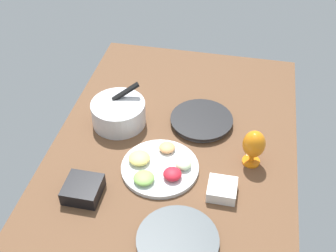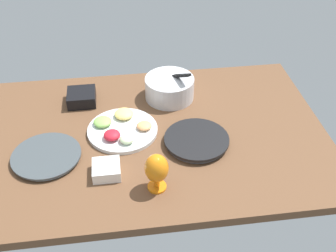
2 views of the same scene
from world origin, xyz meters
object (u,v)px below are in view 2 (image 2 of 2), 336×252
dinner_plate_left (46,156)px  dinner_plate_right (196,141)px  square_bowl_white (106,169)px  hurricane_glass_orange (156,169)px  fruit_platter (122,129)px  mixing_bowl (170,87)px  square_bowl_black (82,97)px

dinner_plate_left → dinner_plate_right: size_ratio=1.02×
square_bowl_white → hurricane_glass_orange: bearing=-27.8°
fruit_platter → hurricane_glass_orange: 38.94cm
mixing_bowl → square_bowl_white: mixing_bowl is taller
dinner_plate_right → mixing_bowl: bearing=100.4°
dinner_plate_left → hurricane_glass_orange: 50.01cm
hurricane_glass_orange → square_bowl_black: size_ratio=1.21×
dinner_plate_right → hurricane_glass_orange: bearing=-130.5°
mixing_bowl → fruit_platter: size_ratio=0.77×
dinner_plate_right → hurricane_glass_orange: 32.11cm
mixing_bowl → square_bowl_black: mixing_bowl is taller
hurricane_glass_orange → square_bowl_black: hurricane_glass_orange is taller
hurricane_glass_orange → dinner_plate_left: bearing=152.7°
dinner_plate_right → fruit_platter: 34.27cm
square_bowl_black → hurricane_glass_orange: bearing=-64.1°
dinner_plate_left → square_bowl_white: square_bowl_white is taller
fruit_platter → square_bowl_white: size_ratio=2.87×
dinner_plate_left → mixing_bowl: mixing_bowl is taller
dinner_plate_left → mixing_bowl: bearing=33.5°
dinner_plate_right → fruit_platter: (-31.85, 12.63, 0.13)cm
mixing_bowl → square_bowl_white: bearing=-122.7°
dinner_plate_left → dinner_plate_right: (63.93, 1.04, 0.44)cm
fruit_platter → square_bowl_black: 31.53cm
fruit_platter → hurricane_glass_orange: size_ratio=1.92×
mixing_bowl → fruit_platter: 35.11cm
dinner_plate_right → square_bowl_black: square_bowl_black is taller
dinner_plate_right → dinner_plate_left: bearing=-179.1°
fruit_platter → square_bowl_white: fruit_platter is taller
hurricane_glass_orange → square_bowl_white: (-19.01, 10.01, -7.10)cm
dinner_plate_right → fruit_platter: fruit_platter is taller
dinner_plate_left → mixing_bowl: size_ratio=1.19×
mixing_bowl → dinner_plate_right: bearing=-79.6°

